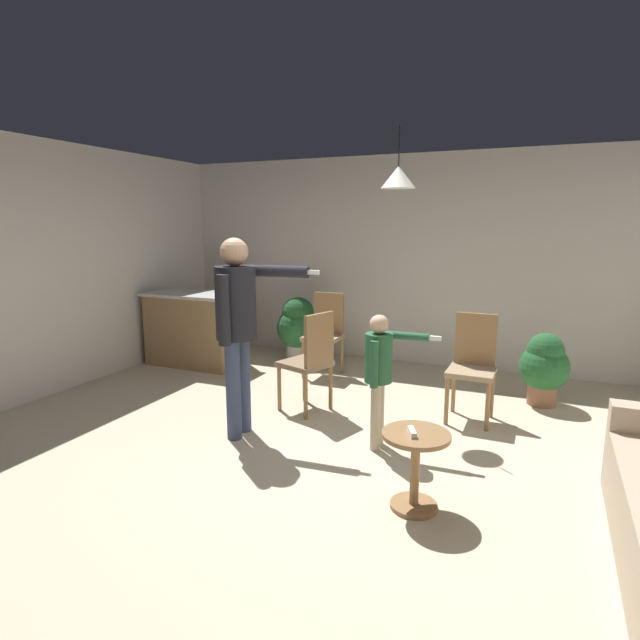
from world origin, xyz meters
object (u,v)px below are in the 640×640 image
at_px(spare_remote_on_table, 412,432).
at_px(potted_plant_by_wall, 544,366).
at_px(person_adult, 238,316).
at_px(dining_chair_centre_back, 473,363).
at_px(potted_plant_corner, 298,326).
at_px(side_table_by_couch, 415,461).
at_px(kitchen_counter, 195,329).
at_px(person_child, 380,366).
at_px(dining_chair_by_counter, 310,358).
at_px(dining_chair_near_wall, 325,331).

bearing_deg(spare_remote_on_table, potted_plant_by_wall, 72.46).
bearing_deg(person_adult, dining_chair_centre_back, 119.20).
xyz_separation_m(dining_chair_centre_back, potted_plant_by_wall, (0.63, 0.68, -0.13)).
bearing_deg(potted_plant_corner, side_table_by_couch, -52.63).
xyz_separation_m(kitchen_counter, spare_remote_on_table, (3.42, -2.34, 0.06)).
bearing_deg(dining_chair_centre_back, side_table_by_couch, 86.69).
relative_size(person_adult, person_child, 1.53).
relative_size(dining_chair_by_counter, spare_remote_on_table, 7.69).
height_order(potted_plant_by_wall, spare_remote_on_table, potted_plant_by_wall).
relative_size(side_table_by_couch, potted_plant_corner, 0.59).
bearing_deg(dining_chair_by_counter, dining_chair_near_wall, 35.01).
bearing_deg(dining_chair_by_counter, potted_plant_by_wall, -43.06).
distance_m(side_table_by_couch, person_adult, 1.91).
distance_m(kitchen_counter, person_child, 3.32).
distance_m(kitchen_counter, dining_chair_near_wall, 1.76).
xyz_separation_m(kitchen_counter, person_child, (2.95, -1.51, 0.22)).
bearing_deg(dining_chair_by_counter, person_adult, 174.81).
distance_m(dining_chair_by_counter, spare_remote_on_table, 1.89).
bearing_deg(side_table_by_couch, dining_chair_centre_back, 85.58).
distance_m(dining_chair_by_counter, dining_chair_centre_back, 1.54).
relative_size(dining_chair_near_wall, dining_chair_centre_back, 1.00).
bearing_deg(spare_remote_on_table, person_adult, 159.92).
xyz_separation_m(kitchen_counter, dining_chair_centre_back, (3.57, -0.54, 0.07)).
relative_size(potted_plant_by_wall, spare_remote_on_table, 5.75).
bearing_deg(dining_chair_by_counter, person_child, -102.64).
xyz_separation_m(dining_chair_near_wall, spare_remote_on_table, (1.68, -2.60, -0.01)).
height_order(person_adult, spare_remote_on_table, person_adult).
bearing_deg(spare_remote_on_table, person_child, 119.17).
bearing_deg(spare_remote_on_table, kitchen_counter, 145.58).
height_order(kitchen_counter, potted_plant_by_wall, kitchen_counter).
distance_m(dining_chair_by_counter, potted_plant_by_wall, 2.39).
xyz_separation_m(kitchen_counter, potted_plant_by_wall, (4.20, 0.14, -0.07)).
xyz_separation_m(side_table_by_couch, potted_plant_corner, (-2.25, 2.94, 0.16)).
relative_size(person_child, dining_chair_centre_back, 1.12).
xyz_separation_m(person_adult, dining_chair_near_wall, (-0.03, 1.99, -0.52)).
bearing_deg(person_child, dining_chair_by_counter, -123.33).
bearing_deg(side_table_by_couch, person_adult, 161.28).
bearing_deg(potted_plant_by_wall, person_child, -127.23).
relative_size(dining_chair_by_counter, dining_chair_near_wall, 1.00).
bearing_deg(potted_plant_corner, spare_remote_on_table, -53.21).
bearing_deg(side_table_by_couch, spare_remote_on_table, -116.74).
relative_size(side_table_by_couch, dining_chair_by_counter, 0.52).
distance_m(dining_chair_near_wall, dining_chair_centre_back, 2.00).
xyz_separation_m(side_table_by_couch, potted_plant_by_wall, (0.76, 2.44, 0.08)).
height_order(person_adult, person_child, person_adult).
height_order(side_table_by_couch, potted_plant_corner, potted_plant_corner).
bearing_deg(dining_chair_centre_back, kitchen_counter, -7.52).
distance_m(kitchen_counter, dining_chair_centre_back, 3.61).
bearing_deg(person_adult, potted_plant_corner, -170.63).
xyz_separation_m(dining_chair_by_counter, dining_chair_near_wall, (-0.36, 1.24, 0.00)).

